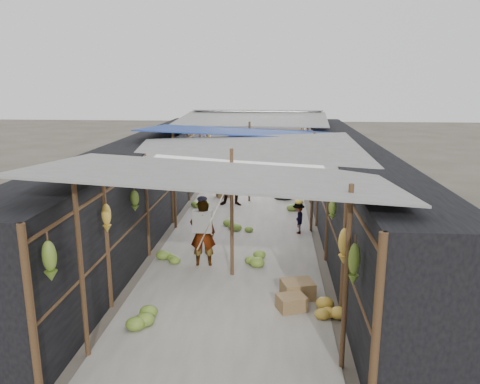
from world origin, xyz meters
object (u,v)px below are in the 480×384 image
(vendor_elderly, at_px, (203,233))
(vendor_seated, at_px, (298,218))
(crate_near, at_px, (291,303))
(shopper_blue, at_px, (234,178))
(black_basin, at_px, (283,196))

(vendor_elderly, xyz_separation_m, vendor_seated, (2.11, 2.29, -0.31))
(crate_near, distance_m, vendor_elderly, 2.68)
(crate_near, xyz_separation_m, vendor_seated, (0.29, 4.18, 0.28))
(vendor_elderly, relative_size, shopper_blue, 0.81)
(vendor_seated, bearing_deg, shopper_blue, -144.39)
(crate_near, relative_size, vendor_elderly, 0.32)
(crate_near, height_order, vendor_elderly, vendor_elderly)
(crate_near, bearing_deg, black_basin, 68.47)
(vendor_elderly, distance_m, vendor_seated, 3.14)
(vendor_elderly, height_order, vendor_seated, vendor_elderly)
(black_basin, height_order, shopper_blue, shopper_blue)
(black_basin, distance_m, shopper_blue, 2.03)
(black_basin, height_order, vendor_seated, vendor_seated)
(black_basin, bearing_deg, crate_near, -89.72)
(black_basin, distance_m, vendor_elderly, 6.24)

